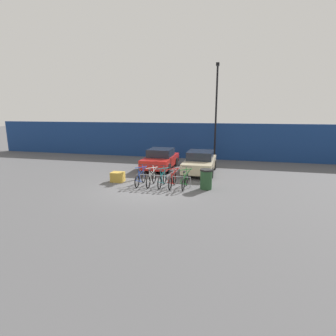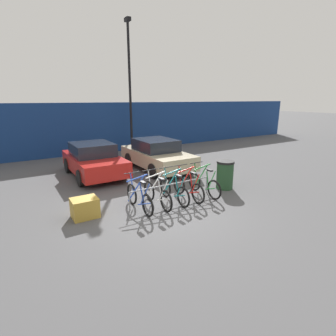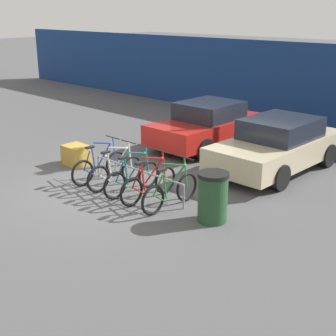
# 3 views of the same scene
# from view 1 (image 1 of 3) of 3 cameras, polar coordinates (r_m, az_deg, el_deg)

# --- Properties ---
(ground_plane) EXTENTS (120.00, 120.00, 0.00)m
(ground_plane) POSITION_cam_1_polar(r_m,az_deg,el_deg) (13.60, -4.50, -4.45)
(ground_plane) COLOR #4C4C4F
(hoarding_wall) EXTENTS (36.00, 0.16, 2.98)m
(hoarding_wall) POSITION_cam_1_polar(r_m,az_deg,el_deg) (22.38, 3.14, 5.96)
(hoarding_wall) COLOR navy
(hoarding_wall) RESTS_ON ground
(bike_rack) EXTENTS (2.98, 0.04, 0.57)m
(bike_rack) POSITION_cam_1_polar(r_m,az_deg,el_deg) (13.92, -1.09, -2.00)
(bike_rack) COLOR gray
(bike_rack) RESTS_ON ground
(bicycle_blue) EXTENTS (0.68, 1.71, 1.05)m
(bicycle_blue) POSITION_cam_1_polar(r_m,az_deg,el_deg) (14.16, -6.01, -2.23)
(bicycle_blue) COLOR black
(bicycle_blue) RESTS_ON ground
(bicycle_white) EXTENTS (0.68, 1.71, 1.05)m
(bicycle_white) POSITION_cam_1_polar(r_m,az_deg,el_deg) (13.97, -3.68, -2.38)
(bicycle_white) COLOR black
(bicycle_white) RESTS_ON ground
(bicycle_teal) EXTENTS (0.68, 1.71, 1.05)m
(bicycle_teal) POSITION_cam_1_polar(r_m,az_deg,el_deg) (13.80, -1.28, -2.54)
(bicycle_teal) COLOR black
(bicycle_teal) RESTS_ON ground
(bicycle_red) EXTENTS (0.68, 1.71, 1.05)m
(bicycle_red) POSITION_cam_1_polar(r_m,az_deg,el_deg) (13.67, 0.98, -2.68)
(bicycle_red) COLOR black
(bicycle_red) RESTS_ON ground
(bicycle_green) EXTENTS (0.68, 1.71, 1.05)m
(bicycle_green) POSITION_cam_1_polar(r_m,az_deg,el_deg) (13.54, 3.74, -2.85)
(bicycle_green) COLOR black
(bicycle_green) RESTS_ON ground
(car_red) EXTENTS (1.91, 3.92, 1.40)m
(car_red) POSITION_cam_1_polar(r_m,az_deg,el_deg) (18.10, -1.64, 1.97)
(car_red) COLOR red
(car_red) RESTS_ON ground
(car_beige) EXTENTS (1.91, 4.21, 1.40)m
(car_beige) POSITION_cam_1_polar(r_m,az_deg,el_deg) (17.11, 6.98, 1.30)
(car_beige) COLOR #C1B28E
(car_beige) RESTS_ON ground
(lamp_post) EXTENTS (0.24, 0.44, 7.45)m
(lamp_post) POSITION_cam_1_polar(r_m,az_deg,el_deg) (20.91, 10.43, 12.48)
(lamp_post) COLOR black
(lamp_post) RESTS_ON ground
(trash_bin) EXTENTS (0.63, 0.63, 1.03)m
(trash_bin) POSITION_cam_1_polar(r_m,az_deg,el_deg) (13.48, 8.29, -2.40)
(trash_bin) COLOR #234728
(trash_bin) RESTS_ON ground
(cargo_crate) EXTENTS (0.70, 0.56, 0.55)m
(cargo_crate) POSITION_cam_1_polar(r_m,az_deg,el_deg) (15.06, -10.90, -1.92)
(cargo_crate) COLOR #B28C33
(cargo_crate) RESTS_ON ground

